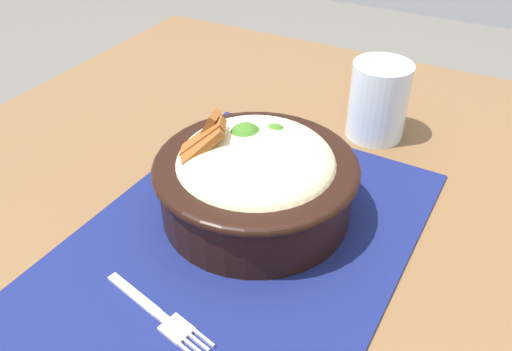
{
  "coord_description": "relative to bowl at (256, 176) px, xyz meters",
  "views": [
    {
      "loc": [
        0.33,
        0.2,
        1.11
      ],
      "look_at": [
        -0.06,
        -0.01,
        0.79
      ],
      "focal_mm": 36.44,
      "sensor_mm": 36.0,
      "label": 1
    }
  ],
  "objects": [
    {
      "name": "table",
      "position": [
        0.06,
        0.01,
        -0.11
      ],
      "size": [
        1.11,
        0.94,
        0.73
      ],
      "color": "brown",
      "rests_on": "ground_plane"
    },
    {
      "name": "placemat",
      "position": [
        0.05,
        0.0,
        -0.05
      ],
      "size": [
        0.47,
        0.34,
        0.0
      ],
      "primitive_type": "cube",
      "rotation": [
        0.0,
        0.0,
        -0.03
      ],
      "color": "#11194C",
      "rests_on": "table"
    },
    {
      "name": "bowl",
      "position": [
        0.0,
        0.0,
        0.0
      ],
      "size": [
        0.22,
        0.22,
        0.12
      ],
      "color": "black",
      "rests_on": "placemat"
    },
    {
      "name": "fork",
      "position": [
        0.17,
        -0.01,
        -0.05
      ],
      "size": [
        0.04,
        0.13,
        0.0
      ],
      "color": "#B4B4B4",
      "rests_on": "placemat"
    },
    {
      "name": "drinking_glass",
      "position": [
        -0.23,
        0.06,
        -0.01
      ],
      "size": [
        0.08,
        0.08,
        0.1
      ],
      "color": "silver",
      "rests_on": "table"
    }
  ]
}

